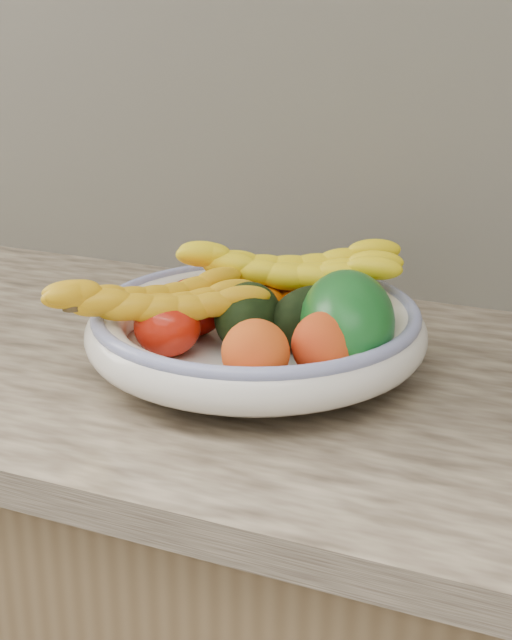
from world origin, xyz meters
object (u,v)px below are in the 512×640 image
object	(u,v)px
fruit_bowl	(256,329)
banana_bunch_back	(288,275)
banana_bunch_front	(155,308)
green_mango	(347,322)

from	to	relation	value
fruit_bowl	banana_bunch_back	distance (m)	0.10
fruit_bowl	banana_bunch_front	xyz separation A→B (m)	(-0.10, -0.06, 0.03)
green_mango	banana_bunch_front	bearing A→B (deg)	167.76
green_mango	banana_bunch_front	distance (m)	0.21
green_mango	banana_bunch_front	size ratio (longest dim) A/B	0.60
banana_bunch_front	fruit_bowl	bearing A→B (deg)	-13.59
fruit_bowl	banana_bunch_back	world-z (taller)	banana_bunch_back
fruit_bowl	banana_bunch_back	bearing A→B (deg)	87.63
banana_bunch_front	green_mango	bearing A→B (deg)	-31.56
green_mango	banana_bunch_back	distance (m)	0.14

